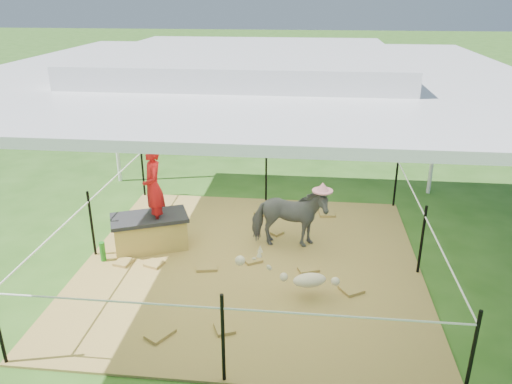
# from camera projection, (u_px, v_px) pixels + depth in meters

# --- Properties ---
(ground) EXTENTS (90.00, 90.00, 0.00)m
(ground) POSITION_uv_depth(u_px,v_px,m) (251.00, 265.00, 6.93)
(ground) COLOR #2D5919
(ground) RESTS_ON ground
(hay_patch) EXTENTS (4.60, 4.60, 0.03)m
(hay_patch) POSITION_uv_depth(u_px,v_px,m) (251.00, 264.00, 6.93)
(hay_patch) COLOR brown
(hay_patch) RESTS_ON ground
(canopy_tent) EXTENTS (6.30, 6.30, 2.90)m
(canopy_tent) POSITION_uv_depth(u_px,v_px,m) (251.00, 67.00, 5.92)
(canopy_tent) COLOR silver
(canopy_tent) RESTS_ON ground
(rope_fence) EXTENTS (4.54, 4.54, 1.00)m
(rope_fence) POSITION_uv_depth(u_px,v_px,m) (251.00, 223.00, 6.69)
(rope_fence) COLOR black
(rope_fence) RESTS_ON ground
(straw_bale) EXTENTS (1.13, 0.86, 0.45)m
(straw_bale) POSITION_uv_depth(u_px,v_px,m) (150.00, 234.00, 7.26)
(straw_bale) COLOR #AC903E
(straw_bale) RESTS_ON hay_patch
(dark_cloth) EXTENTS (1.21, 0.94, 0.06)m
(dark_cloth) POSITION_uv_depth(u_px,v_px,m) (149.00, 218.00, 7.16)
(dark_cloth) COLOR black
(dark_cloth) RESTS_ON straw_bale
(woman) EXTENTS (0.44, 0.52, 1.21)m
(woman) POSITION_uv_depth(u_px,v_px,m) (153.00, 180.00, 6.94)
(woman) COLOR red
(woman) RESTS_ON straw_bale
(green_bottle) EXTENTS (0.10, 0.10, 0.28)m
(green_bottle) POSITION_uv_depth(u_px,v_px,m) (103.00, 252.00, 6.93)
(green_bottle) COLOR #1D761A
(green_bottle) RESTS_ON hay_patch
(pony) EXTENTS (1.11, 0.53, 0.93)m
(pony) POSITION_uv_depth(u_px,v_px,m) (289.00, 218.00, 7.20)
(pony) COLOR #4C4C51
(pony) RESTS_ON hay_patch
(pink_hat) EXTENTS (0.29, 0.29, 0.13)m
(pink_hat) POSITION_uv_depth(u_px,v_px,m) (290.00, 184.00, 7.00)
(pink_hat) COLOR pink
(pink_hat) RESTS_ON pony
(foal) EXTENTS (1.12, 0.81, 0.56)m
(foal) POSITION_uv_depth(u_px,v_px,m) (310.00, 278.00, 6.04)
(foal) COLOR beige
(foal) RESTS_ON hay_patch
(trash_barrel) EXTENTS (0.82, 0.82, 0.98)m
(trash_barrel) POSITION_uv_depth(u_px,v_px,m) (412.00, 125.00, 12.16)
(trash_barrel) COLOR blue
(trash_barrel) RESTS_ON ground
(picnic_table_near) EXTENTS (2.24, 1.77, 0.85)m
(picnic_table_near) POSITION_uv_depth(u_px,v_px,m) (339.00, 105.00, 14.68)
(picnic_table_near) COLOR #51321B
(picnic_table_near) RESTS_ON ground
(picnic_table_far) EXTENTS (2.06, 1.84, 0.71)m
(picnic_table_far) POSITION_uv_depth(u_px,v_px,m) (473.00, 103.00, 15.16)
(picnic_table_far) COLOR brown
(picnic_table_far) RESTS_ON ground
(distant_person) EXTENTS (0.60, 0.48, 1.17)m
(distant_person) POSITION_uv_depth(u_px,v_px,m) (350.00, 105.00, 13.88)
(distant_person) COLOR blue
(distant_person) RESTS_ON ground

